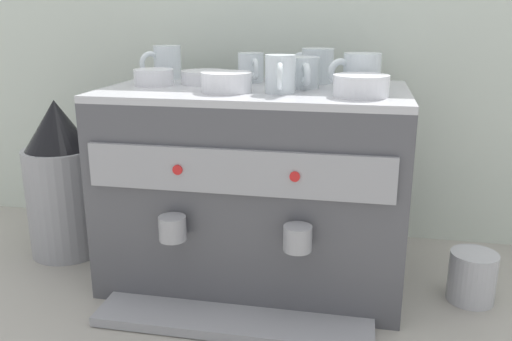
{
  "coord_description": "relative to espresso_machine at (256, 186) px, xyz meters",
  "views": [
    {
      "loc": [
        0.24,
        -1.18,
        0.62
      ],
      "look_at": [
        0.0,
        0.0,
        0.26
      ],
      "focal_mm": 37.74,
      "sensor_mm": 36.0,
      "label": 1
    }
  ],
  "objects": [
    {
      "name": "ceramic_cup_4",
      "position": [
        0.1,
        0.02,
        0.26
      ],
      "size": [
        0.08,
        0.12,
        0.07
      ],
      "color": "silver",
      "rests_on": "espresso_machine"
    },
    {
      "name": "ceramic_bowl_3",
      "position": [
        0.23,
        -0.08,
        0.25
      ],
      "size": [
        0.11,
        0.11,
        0.04
      ],
      "color": "white",
      "rests_on": "espresso_machine"
    },
    {
      "name": "ceramic_cup_1",
      "position": [
        0.07,
        -0.07,
        0.27
      ],
      "size": [
        0.06,
        0.1,
        0.08
      ],
      "color": "silver",
      "rests_on": "espresso_machine"
    },
    {
      "name": "ceramic_bowl_1",
      "position": [
        -0.05,
        -0.07,
        0.25
      ],
      "size": [
        0.11,
        0.11,
        0.04
      ],
      "color": "white",
      "rests_on": "espresso_machine"
    },
    {
      "name": "ceramic_bowl_0",
      "position": [
        -0.24,
        0.01,
        0.25
      ],
      "size": [
        0.09,
        0.09,
        0.04
      ],
      "color": "white",
      "rests_on": "espresso_machine"
    },
    {
      "name": "espresso_machine",
      "position": [
        0.0,
        0.0,
        0.0
      ],
      "size": [
        0.67,
        0.5,
        0.46
      ],
      "color": "#4C4C51",
      "rests_on": "ground_plane"
    },
    {
      "name": "ceramic_cup_3",
      "position": [
        -0.03,
        0.1,
        0.26
      ],
      "size": [
        0.06,
        0.1,
        0.07
      ],
      "color": "silver",
      "rests_on": "espresso_machine"
    },
    {
      "name": "ceramic_bowl_2",
      "position": [
        -0.13,
        0.05,
        0.24
      ],
      "size": [
        0.11,
        0.11,
        0.03
      ],
      "color": "white",
      "rests_on": "espresso_machine"
    },
    {
      "name": "ground_plane",
      "position": [
        0.0,
        0.0,
        -0.23
      ],
      "size": [
        4.0,
        4.0,
        0.0
      ],
      "primitive_type": "plane",
      "color": "#9E998E"
    },
    {
      "name": "ceramic_cup_0",
      "position": [
        -0.25,
        0.12,
        0.27
      ],
      "size": [
        0.09,
        0.1,
        0.08
      ],
      "color": "silver",
      "rests_on": "espresso_machine"
    },
    {
      "name": "ceramic_cup_5",
      "position": [
        0.12,
        0.12,
        0.27
      ],
      "size": [
        0.11,
        0.09,
        0.08
      ],
      "color": "silver",
      "rests_on": "espresso_machine"
    },
    {
      "name": "tiled_backsplash_wall",
      "position": [
        0.0,
        0.32,
        0.29
      ],
      "size": [
        2.8,
        0.03,
        1.04
      ],
      "primitive_type": "cube",
      "color": "silver",
      "rests_on": "ground_plane"
    },
    {
      "name": "milk_pitcher",
      "position": [
        0.49,
        -0.03,
        -0.17
      ],
      "size": [
        0.1,
        0.1,
        0.11
      ],
      "primitive_type": "cylinder",
      "color": "#B7B7BC",
      "rests_on": "ground_plane"
    },
    {
      "name": "coffee_grinder",
      "position": [
        -0.52,
        0.03,
        -0.03
      ],
      "size": [
        0.19,
        0.19,
        0.41
      ],
      "color": "#939399",
      "rests_on": "ground_plane"
    },
    {
      "name": "ceramic_cup_2",
      "position": [
        0.23,
        0.02,
        0.27
      ],
      "size": [
        0.11,
        0.09,
        0.08
      ],
      "color": "silver",
      "rests_on": "espresso_machine"
    }
  ]
}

